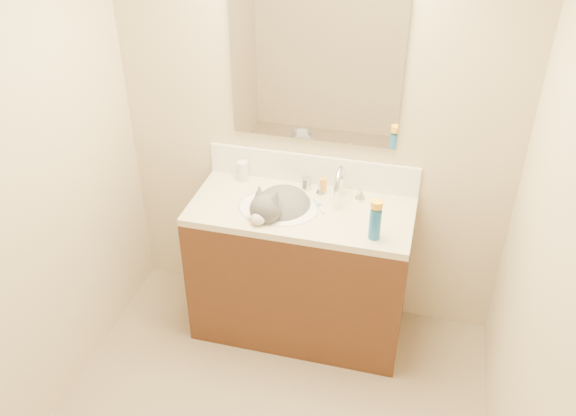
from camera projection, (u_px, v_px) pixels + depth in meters
The scene contains 16 objects.
room_shell at pixel (238, 205), 2.13m from camera, with size 2.24×2.54×2.52m.
vanity_cabinet at pixel (300, 273), 3.51m from camera, with size 1.20×0.55×0.82m, color #462413.
counter_slab at pixel (301, 211), 3.28m from camera, with size 1.20×0.55×0.04m, color beige.
basin at pixel (278, 218), 3.30m from camera, with size 0.45×0.36×0.14m, color white.
faucet at pixel (340, 186), 3.29m from camera, with size 0.28×0.20×0.21m.
cat at pixel (280, 210), 3.28m from camera, with size 0.41×0.48×0.34m.
backsplash at pixel (312, 170), 3.43m from camera, with size 1.20×0.02×0.18m, color white.
mirror at pixel (315, 69), 3.10m from camera, with size 0.90×0.02×0.80m, color white.
pill_bottle at pixel (243, 171), 3.48m from camera, with size 0.06×0.06×0.12m, color silver.
pill_label at pixel (243, 173), 3.49m from camera, with size 0.06×0.06×0.04m, color #CB4621.
silver_jar at pixel (307, 183), 3.41m from camera, with size 0.06×0.06×0.07m, color #B7B7BC.
amber_bottle at pixel (323, 185), 3.37m from camera, with size 0.04×0.04×0.09m, color orange.
toothbrush at pixel (320, 205), 3.27m from camera, with size 0.02×0.16×0.01m, color silver.
toothbrush_head at pixel (320, 205), 3.27m from camera, with size 0.02×0.03×0.02m, color #6491D6.
spray_can at pixel (375, 224), 2.99m from camera, with size 0.06×0.06×0.16m, color #175AA7.
spray_cap at pixel (377, 204), 2.93m from camera, with size 0.06×0.06×0.04m, color #FAAB1A.
Camera 1 is at (0.62, -1.69, 2.65)m, focal length 38.00 mm.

